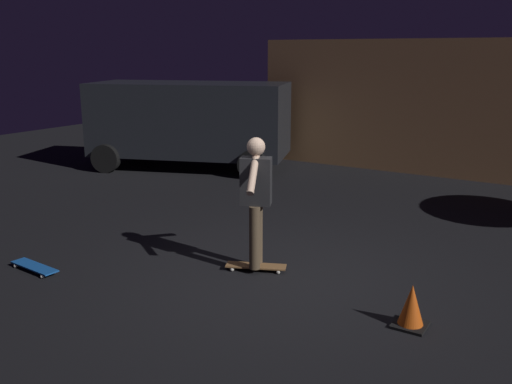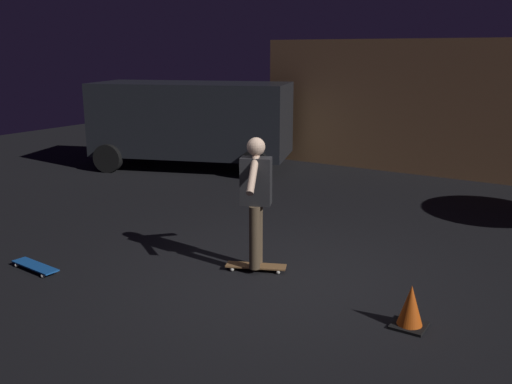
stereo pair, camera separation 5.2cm
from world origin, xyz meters
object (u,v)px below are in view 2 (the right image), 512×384
parked_van (192,119)px  skateboard_ridden (256,266)px  skater (256,193)px  skateboard_spare (35,266)px  traffic_cone (410,308)px

parked_van → skateboard_ridden: parked_van is taller
skateboard_ridden → skater: bearing=-3.6°
skateboard_ridden → skateboard_spare: 2.87m
parked_van → skateboard_spare: bearing=-69.0°
skater → skateboard_ridden: bearing=176.4°
skater → skateboard_spare: bearing=-147.7°
skateboard_ridden → skater: (0.00, -0.00, 0.98)m
traffic_cone → parked_van: bearing=143.3°
skateboard_spare → skater: skater is taller
skateboard_ridden → parked_van: bearing=135.4°
skateboard_ridden → skateboard_spare: bearing=-147.7°
parked_van → skateboard_spare: (2.43, -6.32, -1.11)m
parked_van → skater: size_ratio=2.98×
parked_van → skateboard_spare: parked_van is taller
parked_van → skateboard_spare: size_ratio=6.27×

